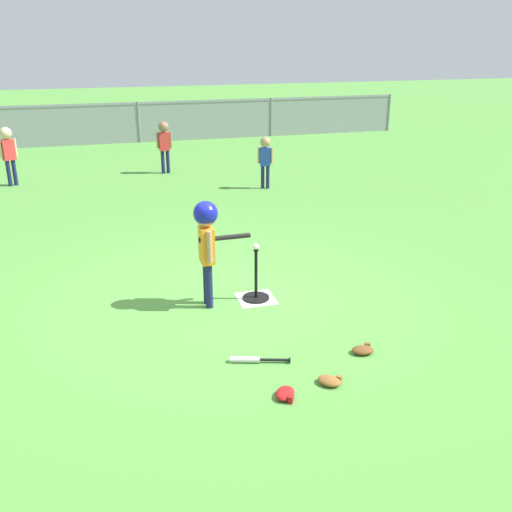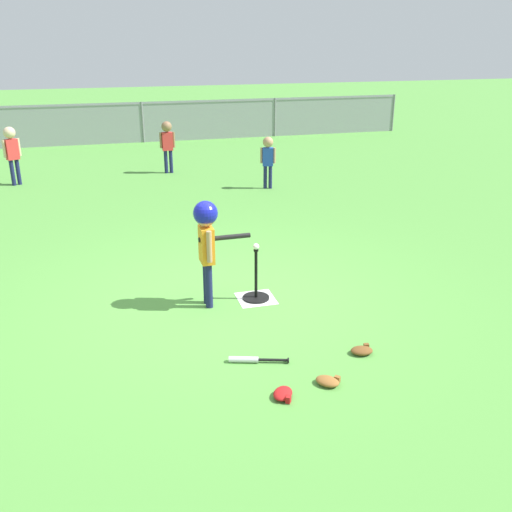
% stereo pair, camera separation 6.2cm
% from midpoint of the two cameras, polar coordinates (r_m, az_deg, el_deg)
% --- Properties ---
extents(ground_plane, '(60.00, 60.00, 0.00)m').
position_cam_midpoint_polar(ground_plane, '(6.89, -2.69, -4.42)').
color(ground_plane, '#51933D').
extents(home_plate, '(0.44, 0.44, 0.01)m').
position_cam_midpoint_polar(home_plate, '(6.92, 0.26, -4.22)').
color(home_plate, white).
rests_on(home_plate, ground_plane).
extents(batting_tee, '(0.32, 0.32, 0.63)m').
position_cam_midpoint_polar(batting_tee, '(6.88, 0.26, -3.52)').
color(batting_tee, black).
rests_on(batting_tee, ground_plane).
extents(baseball_on_tee, '(0.07, 0.07, 0.07)m').
position_cam_midpoint_polar(baseball_on_tee, '(6.67, 0.27, 0.94)').
color(baseball_on_tee, white).
rests_on(baseball_on_tee, batting_tee).
extents(batter_child, '(0.65, 0.36, 1.26)m').
position_cam_midpoint_polar(batter_child, '(6.46, -4.64, 2.35)').
color(batter_child, '#191E4C').
rests_on(batter_child, ground_plane).
extents(fielder_near_left, '(0.33, 0.24, 1.21)m').
position_cam_midpoint_polar(fielder_near_left, '(13.02, -22.93, 9.83)').
color(fielder_near_left, '#191E4C').
rests_on(fielder_near_left, ground_plane).
extents(fielder_deep_right, '(0.30, 0.21, 1.05)m').
position_cam_midpoint_polar(fielder_deep_right, '(11.76, 1.34, 9.92)').
color(fielder_deep_right, '#191E4C').
rests_on(fielder_deep_right, ground_plane).
extents(fielder_deep_left, '(0.34, 0.23, 1.16)m').
position_cam_midpoint_polar(fielder_deep_left, '(13.27, -8.65, 11.29)').
color(fielder_deep_left, '#191E4C').
rests_on(fielder_deep_left, ground_plane).
extents(spare_bat_silver, '(0.57, 0.22, 0.06)m').
position_cam_midpoint_polar(spare_bat_silver, '(5.65, -0.27, -10.23)').
color(spare_bat_silver, silver).
rests_on(spare_bat_silver, ground_plane).
extents(glove_by_plate, '(0.26, 0.27, 0.07)m').
position_cam_midpoint_polar(glove_by_plate, '(5.18, 3.05, -13.46)').
color(glove_by_plate, '#B21919').
rests_on(glove_by_plate, ground_plane).
extents(glove_near_bats, '(0.27, 0.27, 0.07)m').
position_cam_midpoint_polar(glove_near_bats, '(5.37, 7.47, -12.19)').
color(glove_near_bats, brown).
rests_on(glove_near_bats, ground_plane).
extents(glove_tossed_aside, '(0.24, 0.19, 0.07)m').
position_cam_midpoint_polar(glove_tossed_aside, '(5.89, 10.75, -9.18)').
color(glove_tossed_aside, brown).
rests_on(glove_tossed_aside, ground_plane).
extents(outfield_fence, '(16.06, 0.06, 1.15)m').
position_cam_midpoint_polar(outfield_fence, '(17.36, -11.07, 13.01)').
color(outfield_fence, slate).
rests_on(outfield_fence, ground_plane).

